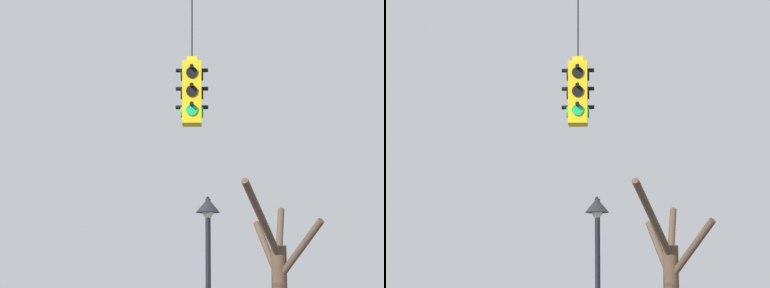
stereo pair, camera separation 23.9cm
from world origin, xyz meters
The scene contains 3 objects.
traffic_light_over_intersection centered at (-0.49, 0.17, 5.68)m, with size 0.58×0.58×2.53m.
street_lamp centered at (-0.22, 4.03, 3.36)m, with size 0.54×0.92×4.28m.
bare_tree centered at (1.75, 8.65, 2.44)m, with size 2.36×4.32×5.05m.
Camera 2 is at (0.04, -12.71, 2.25)m, focal length 70.00 mm.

